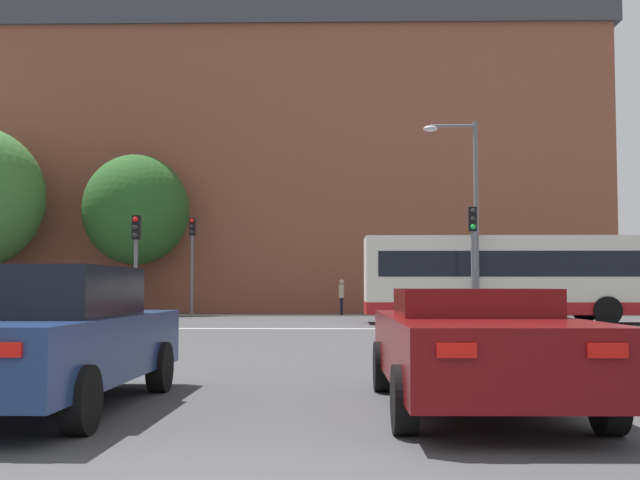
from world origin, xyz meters
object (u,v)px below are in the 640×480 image
object	(u,v)px
car_saloon_left	(45,337)
pedestrian_walking_east	(453,292)
traffic_light_far_left	(192,250)
traffic_light_far_right	(439,262)
traffic_light_near_right	(473,246)
pedestrian_waiting	(342,294)
street_lamp_junction	(467,201)
bus_crossing_lead	(507,277)
traffic_light_near_left	(136,251)
car_roadster_right	(476,345)

from	to	relation	value
car_saloon_left	pedestrian_walking_east	world-z (taller)	pedestrian_walking_east
traffic_light_far_left	traffic_light_far_right	bearing A→B (deg)	2.90
traffic_light_near_right	pedestrian_walking_east	distance (m)	11.53
traffic_light_near_right	pedestrian_waiting	size ratio (longest dim) A/B	2.36
street_lamp_junction	pedestrian_walking_east	distance (m)	10.40
street_lamp_junction	pedestrian_walking_east	bearing A→B (deg)	84.76
bus_crossing_lead	pedestrian_waiting	world-z (taller)	bus_crossing_lead
traffic_light_near_left	pedestrian_waiting	size ratio (longest dim) A/B	2.20
traffic_light_far_right	traffic_light_near_right	bearing A→B (deg)	-91.49
car_saloon_left	car_roadster_right	bearing A→B (deg)	2.69
bus_crossing_lead	pedestrian_waiting	bearing A→B (deg)	35.50
car_roadster_right	pedestrian_waiting	distance (m)	28.68
car_saloon_left	street_lamp_junction	size ratio (longest dim) A/B	0.69
bus_crossing_lead	traffic_light_far_right	world-z (taller)	traffic_light_far_right
car_roadster_right	car_saloon_left	bearing A→B (deg)	-179.10
car_saloon_left	traffic_light_near_right	size ratio (longest dim) A/B	1.24
car_saloon_left	pedestrian_walking_east	xyz separation A→B (m)	(8.67, 28.72, 0.26)
car_roadster_right	street_lamp_junction	size ratio (longest dim) A/B	0.70
car_roadster_right	pedestrian_waiting	xyz separation A→B (m)	(-1.28, 28.65, 0.27)
pedestrian_waiting	traffic_light_near_left	bearing A→B (deg)	-25.41
car_saloon_left	pedestrian_waiting	bearing A→B (deg)	84.44
car_saloon_left	traffic_light_far_left	distance (m)	27.73
car_roadster_right	pedestrian_walking_east	distance (m)	28.88
traffic_light_far_left	traffic_light_far_right	distance (m)	11.31
street_lamp_junction	pedestrian_waiting	xyz separation A→B (m)	(-4.29, 9.87, -3.34)
traffic_light_near_left	traffic_light_far_left	xyz separation A→B (m)	(0.01, 10.20, 0.48)
traffic_light_near_right	pedestrian_waiting	xyz separation A→B (m)	(-4.20, 11.41, -1.69)
traffic_light_far_left	traffic_light_near_left	bearing A→B (deg)	-90.08
street_lamp_junction	pedestrian_waiting	distance (m)	11.27
car_roadster_right	traffic_light_near_left	world-z (taller)	traffic_light_near_left
car_roadster_right	pedestrian_walking_east	world-z (taller)	pedestrian_walking_east
pedestrian_walking_east	pedestrian_waiting	bearing A→B (deg)	93.55
car_saloon_left	traffic_light_far_left	xyz separation A→B (m)	(-3.33, 27.44, 2.19)
traffic_light_far_right	pedestrian_waiting	xyz separation A→B (m)	(-4.48, 0.74, -1.49)
car_saloon_left	traffic_light_far_right	xyz separation A→B (m)	(7.95, 28.02, 1.67)
car_roadster_right	traffic_light_near_left	xyz separation A→B (m)	(-8.10, 17.13, 1.79)
car_roadster_right	traffic_light_near_left	size ratio (longest dim) A/B	1.34
traffic_light_near_right	pedestrian_walking_east	bearing A→B (deg)	85.03
traffic_light_far_right	street_lamp_junction	size ratio (longest dim) A/B	0.51
traffic_light_near_right	pedestrian_waiting	bearing A→B (deg)	110.21
car_roadster_right	traffic_light_near_left	distance (m)	19.03
car_roadster_right	traffic_light_far_right	bearing A→B (deg)	82.98
traffic_light_far_right	street_lamp_junction	xyz separation A→B (m)	(-0.19, -9.13, 1.85)
traffic_light_near_left	traffic_light_far_right	world-z (taller)	traffic_light_near_left
traffic_light_near_left	street_lamp_junction	world-z (taller)	street_lamp_junction
car_saloon_left	car_roadster_right	size ratio (longest dim) A/B	0.99
pedestrian_waiting	car_roadster_right	bearing A→B (deg)	7.78
car_saloon_left	car_roadster_right	distance (m)	4.75
traffic_light_near_right	traffic_light_far_left	size ratio (longest dim) A/B	0.88
car_saloon_left	pedestrian_waiting	distance (m)	28.97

